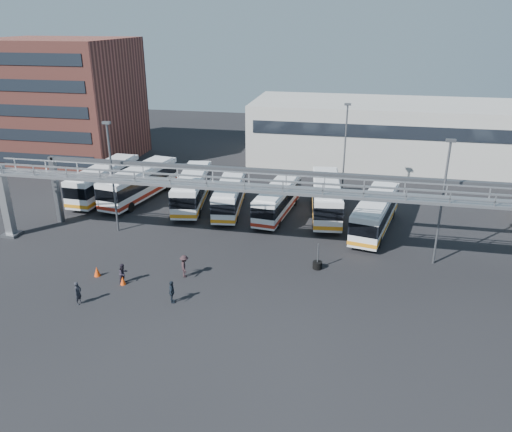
% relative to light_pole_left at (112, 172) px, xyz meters
% --- Properties ---
extents(ground, '(140.00, 140.00, 0.00)m').
position_rel_light_pole_left_xyz_m(ground, '(16.00, -8.00, -5.73)').
color(ground, black).
rests_on(ground, ground).
extents(gantry, '(51.40, 5.15, 7.10)m').
position_rel_light_pole_left_xyz_m(gantry, '(16.00, -2.13, -0.22)').
color(gantry, gray).
rests_on(gantry, ground).
extents(apartment_building, '(18.00, 15.00, 16.00)m').
position_rel_light_pole_left_xyz_m(apartment_building, '(-18.00, 22.00, 2.27)').
color(apartment_building, brown).
rests_on(apartment_building, ground).
extents(warehouse, '(42.00, 14.00, 8.00)m').
position_rel_light_pole_left_xyz_m(warehouse, '(28.00, 30.00, -1.73)').
color(warehouse, '#9E9E99').
rests_on(warehouse, ground).
extents(light_pole_left, '(0.70, 0.35, 10.21)m').
position_rel_light_pole_left_xyz_m(light_pole_left, '(0.00, 0.00, 0.00)').
color(light_pole_left, '#4C4F54').
rests_on(light_pole_left, ground).
extents(light_pole_mid, '(0.70, 0.35, 10.21)m').
position_rel_light_pole_left_xyz_m(light_pole_mid, '(28.00, -1.00, 0.00)').
color(light_pole_mid, '#4C4F54').
rests_on(light_pole_mid, ground).
extents(light_pole_back, '(0.70, 0.35, 10.21)m').
position_rel_light_pole_left_xyz_m(light_pole_back, '(20.00, 14.00, 0.00)').
color(light_pole_back, '#4C4F54').
rests_on(light_pole_back, ground).
extents(bus_0, '(3.18, 11.68, 3.52)m').
position_rel_light_pole_left_xyz_m(bus_0, '(-5.61, 8.55, -3.78)').
color(bus_0, silver).
rests_on(bus_0, ground).
extents(bus_1, '(4.60, 11.87, 3.52)m').
position_rel_light_pole_left_xyz_m(bus_1, '(-1.47, 8.51, -3.78)').
color(bus_1, silver).
rests_on(bus_1, ground).
extents(bus_2, '(4.29, 11.48, 3.41)m').
position_rel_light_pole_left_xyz_m(bus_2, '(4.67, 8.04, -3.84)').
color(bus_2, silver).
rests_on(bus_2, ground).
extents(bus_3, '(3.52, 10.35, 3.08)m').
position_rel_light_pole_left_xyz_m(bus_3, '(8.91, 7.26, -4.02)').
color(bus_3, silver).
rests_on(bus_3, ground).
extents(bus_4, '(3.50, 10.25, 3.05)m').
position_rel_light_pole_left_xyz_m(bus_4, '(13.91, 6.95, -4.04)').
color(bus_4, silver).
rests_on(bus_4, ground).
extents(bus_5, '(3.90, 11.72, 3.50)m').
position_rel_light_pole_left_xyz_m(bus_5, '(18.62, 8.05, -3.79)').
color(bus_5, silver).
rests_on(bus_5, ground).
extents(bus_6, '(4.71, 11.22, 3.32)m').
position_rel_light_pole_left_xyz_m(bus_6, '(23.37, 4.84, -3.89)').
color(bus_6, silver).
rests_on(bus_6, ground).
extents(pedestrian_a, '(0.46, 0.65, 1.69)m').
position_rel_light_pole_left_xyz_m(pedestrian_a, '(3.14, -12.39, -4.88)').
color(pedestrian_a, black).
rests_on(pedestrian_a, ground).
extents(pedestrian_b, '(0.85, 0.94, 1.57)m').
position_rel_light_pole_left_xyz_m(pedestrian_b, '(4.88, -9.04, -4.94)').
color(pedestrian_b, '#241F2B').
rests_on(pedestrian_b, ground).
extents(pedestrian_c, '(1.05, 1.32, 1.79)m').
position_rel_light_pole_left_xyz_m(pedestrian_c, '(9.05, -7.20, -4.83)').
color(pedestrian_c, '#2C1D21').
rests_on(pedestrian_c, ground).
extents(pedestrian_d, '(0.68, 1.05, 1.66)m').
position_rel_light_pole_left_xyz_m(pedestrian_d, '(9.42, -10.93, -4.90)').
color(pedestrian_d, black).
rests_on(pedestrian_d, ground).
extents(cone_left, '(0.55, 0.55, 0.66)m').
position_rel_light_pole_left_xyz_m(cone_left, '(4.93, -9.29, -5.40)').
color(cone_left, '#E6420C').
rests_on(cone_left, ground).
extents(cone_right, '(0.51, 0.51, 0.78)m').
position_rel_light_pole_left_xyz_m(cone_right, '(2.40, -8.46, -5.34)').
color(cone_right, '#E6420C').
rests_on(cone_right, ground).
extents(tire_stack, '(0.75, 0.75, 2.15)m').
position_rel_light_pole_left_xyz_m(tire_stack, '(18.89, -3.83, -5.37)').
color(tire_stack, black).
rests_on(tire_stack, ground).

